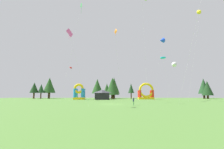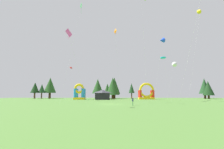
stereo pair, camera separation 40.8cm
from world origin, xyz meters
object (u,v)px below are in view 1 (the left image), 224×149
Objects in this scene: kite_cyan_parafoil at (163,58)px; kite_white_delta at (174,64)px; kite_pink_diamond at (69,34)px; kite_red_parafoil at (71,68)px; inflatable_orange_dome at (146,93)px; festival_tent at (102,95)px; kite_orange_diamond at (115,32)px; inflatable_red_slide at (79,93)px; person_left_edge at (133,100)px; kite_yellow_delta at (200,11)px; kite_green_diamond at (82,6)px; kite_blue_delta at (162,40)px.

kite_white_delta is at bearing 46.37° from kite_cyan_parafoil.
kite_red_parafoil is at bearing 103.64° from kite_pink_diamond.
kite_pink_diamond reaches higher than inflatable_orange_dome.
kite_pink_diamond reaches higher than kite_white_delta.
kite_pink_diamond reaches higher than festival_tent.
kite_cyan_parafoil is at bearing -82.79° from inflatable_orange_dome.
kite_orange_diamond reaches higher than inflatable_red_slide.
kite_pink_diamond is at bearing -62.34° from person_left_edge.
kite_orange_diamond is at bearing -169.38° from kite_yellow_delta.
festival_tent is at bearing 163.28° from kite_white_delta.
kite_cyan_parafoil is 2.27× the size of inflatable_red_slide.
kite_yellow_delta reaches higher than kite_pink_diamond.
inflatable_red_slide is at bearing 83.85° from kite_red_parafoil.
kite_yellow_delta is 44.15m from kite_red_parafoil.
kite_green_diamond is 42.56m from inflatable_orange_dome.
inflatable_orange_dome is at bearing 112.73° from kite_yellow_delta.
kite_yellow_delta is at bearing -30.80° from inflatable_red_slide.
inflatable_orange_dome is at bearing 97.83° from kite_blue_delta.
kite_red_parafoil is 33.05m from person_left_edge.
kite_red_parafoil is at bearing -155.99° from inflatable_orange_dome.
kite_orange_diamond is 0.70× the size of kite_yellow_delta.
kite_pink_diamond is at bearing -81.38° from inflatable_red_slide.
kite_yellow_delta is 43.14m from festival_tent.
kite_blue_delta reaches higher than person_left_edge.
kite_green_diamond is 5.09× the size of festival_tent.
kite_yellow_delta reaches higher than person_left_edge.
kite_yellow_delta reaches higher than kite_white_delta.
kite_blue_delta is 30.08m from festival_tent.
festival_tent is (4.69, 21.19, -25.44)m from kite_green_diamond.
kite_red_parafoil is at bearing 131.68° from kite_orange_diamond.
kite_green_diamond reaches higher than inflatable_red_slide.
inflatable_orange_dome is (-2.35, 17.10, -17.51)m from kite_blue_delta.
kite_blue_delta is at bearing -31.30° from festival_tent.
kite_green_diamond is at bearing -131.64° from inflatable_orange_dome.
kite_white_delta is at bearing -57.94° from inflatable_orange_dome.
kite_cyan_parafoil is 8.69× the size of person_left_edge.
kite_blue_delta is at bearing -7.70° from kite_red_parafoil.
kite_orange_diamond is 34.75m from inflatable_red_slide.
kite_orange_diamond is at bearing -79.16° from festival_tent.
kite_pink_diamond is (-24.25, -23.36, -0.57)m from kite_cyan_parafoil.
kite_green_diamond is 33.44m from festival_tent.
kite_blue_delta is 1.44× the size of kite_cyan_parafoil.
kite_cyan_parafoil is at bearing 158.74° from person_left_edge.
kite_cyan_parafoil is at bearing 38.28° from kite_orange_diamond.
kite_orange_diamond is at bearing -62.20° from inflatable_red_slide.
kite_yellow_delta is at bearing -67.27° from inflatable_orange_dome.
kite_green_diamond is 21.32m from kite_red_parafoil.
kite_red_parafoil is 1.88× the size of inflatable_red_slide.
kite_orange_diamond is at bearing -113.58° from inflatable_orange_dome.
kite_pink_diamond reaches higher than kite_red_parafoil.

